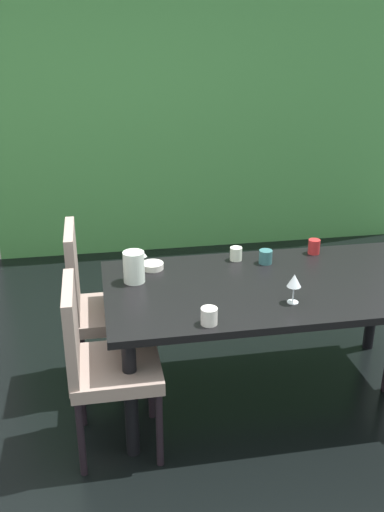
{
  "coord_description": "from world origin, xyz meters",
  "views": [
    {
      "loc": [
        -0.23,
        -2.52,
        2.08
      ],
      "look_at": [
        0.28,
        0.38,
        0.85
      ],
      "focal_mm": 40.0,
      "sensor_mm": 36.0,
      "label": 1
    }
  ],
  "objects": [
    {
      "name": "serving_bowl_near_shelf",
      "position": [
        0.07,
        0.52,
        0.75
      ],
      "size": [
        0.13,
        0.13,
        0.04
      ],
      "primitive_type": "cylinder",
      "color": "white",
      "rests_on": "dining_table"
    },
    {
      "name": "chair_left_near",
      "position": [
        -0.26,
        -0.09,
        0.54
      ],
      "size": [
        0.45,
        0.44,
        0.94
      ],
      "rotation": [
        0.0,
        0.0,
        -1.57
      ],
      "color": "gray",
      "rests_on": "ground_plane"
    },
    {
      "name": "garden_window_panel",
      "position": [
        0.86,
        2.67,
        1.42
      ],
      "size": [
        3.99,
        0.1,
        2.84
      ],
      "primitive_type": "cube",
      "color": "#478C45",
      "rests_on": "ground_plane"
    },
    {
      "name": "wine_glass_center",
      "position": [
        0.74,
        -0.03,
        0.85
      ],
      "size": [
        0.07,
        0.07,
        0.16
      ],
      "color": "silver",
      "rests_on": "dining_table"
    },
    {
      "name": "ground_plane",
      "position": [
        0.0,
        0.0,
        -0.01
      ],
      "size": [
        5.71,
        5.45,
        0.02
      ],
      "primitive_type": "cube",
      "color": "black"
    },
    {
      "name": "chair_left_far",
      "position": [
        -0.27,
        0.5,
        0.56
      ],
      "size": [
        0.45,
        0.44,
        1.01
      ],
      "rotation": [
        0.0,
        0.0,
        -1.57
      ],
      "color": "gray",
      "rests_on": "ground_plane"
    },
    {
      "name": "pitcher_rear",
      "position": [
        -0.04,
        0.36,
        0.82
      ],
      "size": [
        0.13,
        0.12,
        0.18
      ],
      "color": "white",
      "rests_on": "dining_table"
    },
    {
      "name": "cup_corner",
      "position": [
        0.75,
        0.49,
        0.77
      ],
      "size": [
        0.08,
        0.08,
        0.08
      ],
      "primitive_type": "cylinder",
      "color": "#35696B",
      "rests_on": "dining_table"
    },
    {
      "name": "cup_south",
      "position": [
        0.27,
        -0.18,
        0.77
      ],
      "size": [
        0.08,
        0.08,
        0.08
      ],
      "primitive_type": "cylinder",
      "color": "silver",
      "rests_on": "dining_table"
    },
    {
      "name": "cup_front",
      "position": [
        0.59,
        0.57,
        0.77
      ],
      "size": [
        0.07,
        0.07,
        0.08
      ],
      "primitive_type": "cylinder",
      "color": "white",
      "rests_on": "dining_table"
    },
    {
      "name": "cup_east",
      "position": [
        1.09,
        0.58,
        0.77
      ],
      "size": [
        0.07,
        0.07,
        0.09
      ],
      "primitive_type": "cylinder",
      "color": "red",
      "rests_on": "dining_table"
    },
    {
      "name": "dining_table",
      "position": [
        0.71,
        0.21,
        0.65
      ],
      "size": [
        1.87,
        0.95,
        0.73
      ],
      "color": "black",
      "rests_on": "ground_plane"
    }
  ]
}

